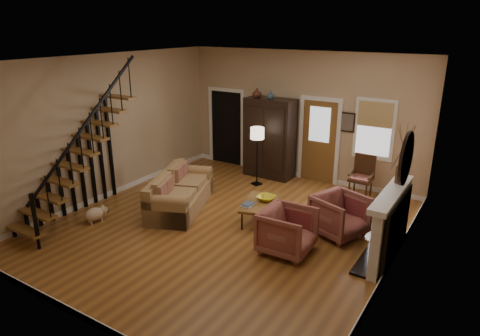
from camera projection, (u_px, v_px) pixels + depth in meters
The scene contains 15 objects.
room at pixel (253, 134), 9.87m from camera, with size 7.00×7.33×3.30m.
staircase at pixel (74, 145), 8.58m from camera, with size 0.94×2.80×3.20m, color brown, non-canonical shape.
fireplace at pixel (393, 219), 7.32m from camera, with size 0.33×1.95×2.30m.
armoire at pixel (270, 138), 11.27m from camera, with size 1.30×0.60×2.10m, color black, non-canonical shape.
vase_a at pixel (257, 93), 10.99m from camera, with size 0.24×0.24×0.25m, color #4C2619.
vase_b at pixel (271, 95), 10.80m from camera, with size 0.20×0.20×0.21m, color #334C60.
sofa at pixel (180, 192), 9.41m from camera, with size 0.93×2.15×0.80m, color #A07848, non-canonical shape.
coffee_table at pixel (260, 212), 8.87m from camera, with size 0.65×1.12×0.43m, color brown, non-canonical shape.
bowl at pixel (266, 198), 8.88m from camera, with size 0.38×0.38×0.09m, color gold.
books at pixel (248, 205), 8.62m from camera, with size 0.21×0.28×0.05m, color beige, non-canonical shape.
armchair_left at pixel (287, 231), 7.62m from camera, with size 0.88×0.90×0.82m, color maroon.
armchair_right at pixel (340, 215), 8.23m from camera, with size 0.88×0.91×0.82m, color maroon.
floor_lamp at pixel (257, 157), 10.73m from camera, with size 0.34×0.34×1.50m, color black, non-canonical shape.
side_chair at pixel (361, 177), 10.00m from camera, with size 0.54×0.54×1.02m, color #3C2413, non-canonical shape.
dog at pixel (94, 215), 8.82m from camera, with size 0.27×0.46×0.33m, color beige, non-canonical shape.
Camera 1 is at (4.45, -6.52, 3.93)m, focal length 32.00 mm.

